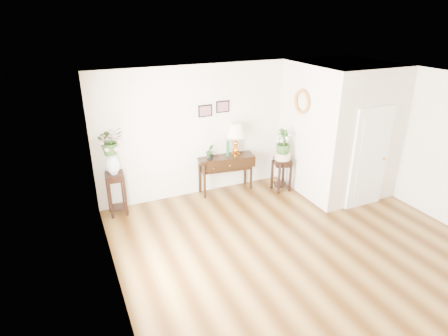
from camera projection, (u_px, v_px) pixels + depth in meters
floor at (300, 248)px, 6.45m from camera, size 6.00×5.50×0.02m
ceiling at (316, 85)px, 5.35m from camera, size 6.00×5.50×0.02m
wall_back at (233, 128)px, 8.21m from camera, size 6.00×0.02×2.80m
wall_left at (113, 213)px, 4.78m from camera, size 0.02×5.50×2.80m
wall_right at (439, 148)px, 7.03m from camera, size 0.02×5.50×2.80m
partition at (338, 128)px, 8.18m from camera, size 1.80×1.95×2.80m
door at (370, 158)px, 7.48m from camera, size 0.90×0.05×2.10m
art_print_left at (205, 111)px, 7.77m from camera, size 0.30×0.02×0.25m
art_print_right at (223, 107)px, 7.90m from camera, size 0.30×0.02×0.25m
wall_ornament at (302, 102)px, 7.68m from camera, size 0.07×0.51×0.51m
console_table at (226, 173)px, 8.35m from camera, size 1.29×0.58×0.83m
table_lamp at (236, 140)px, 8.14m from camera, size 0.46×0.46×0.72m
green_vase at (228, 149)px, 8.14m from camera, size 0.07×0.07×0.34m
potted_plant at (210, 152)px, 7.99m from camera, size 0.18×0.15×0.31m
plant_stand_a at (117, 194)px, 7.38m from camera, size 0.37×0.37×0.88m
porcelain_vase at (113, 163)px, 7.12m from camera, size 0.31×0.31×0.45m
lily_arrangement at (110, 141)px, 6.95m from camera, size 0.53×0.47×0.54m
plant_stand_b at (281, 175)px, 8.39m from camera, size 0.45×0.45×0.75m
ceramic_bowl at (282, 156)px, 8.21m from camera, size 0.44×0.44×0.15m
narcissus at (283, 142)px, 8.09m from camera, size 0.39×0.39×0.56m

